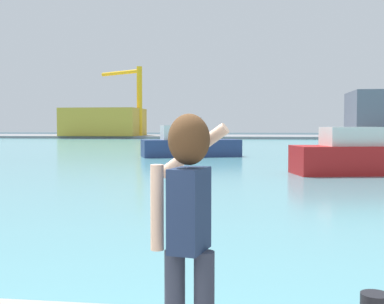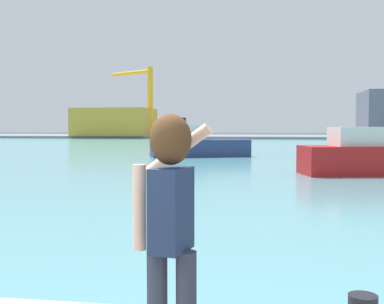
# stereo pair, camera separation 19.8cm
# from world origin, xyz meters

# --- Properties ---
(ground_plane) EXTENTS (220.00, 220.00, 0.00)m
(ground_plane) POSITION_xyz_m (0.00, 50.00, 0.00)
(ground_plane) COLOR #334751
(harbor_water) EXTENTS (140.00, 100.00, 0.02)m
(harbor_water) POSITION_xyz_m (0.00, 52.00, 0.01)
(harbor_water) COLOR #599EA8
(harbor_water) RESTS_ON ground_plane
(far_shore_dock) EXTENTS (140.00, 20.00, 0.45)m
(far_shore_dock) POSITION_xyz_m (0.00, 92.00, 0.22)
(far_shore_dock) COLOR gray
(far_shore_dock) RESTS_ON ground_plane
(person_photographer) EXTENTS (0.53, 0.57, 1.74)m
(person_photographer) POSITION_xyz_m (1.00, 0.86, 1.71)
(person_photographer) COLOR #2D3342
(person_photographer) RESTS_ON quay_promenade
(boat_moored) EXTENTS (7.58, 4.81, 2.31)m
(boat_moored) POSITION_xyz_m (-3.78, 33.94, 0.86)
(boat_moored) COLOR navy
(boat_moored) RESTS_ON harbor_water
(boat_moored_2) EXTENTS (7.40, 3.95, 2.22)m
(boat_moored_2) POSITION_xyz_m (6.40, 21.97, 0.85)
(boat_moored_2) COLOR #B21919
(boat_moored_2) RESTS_ON harbor_water
(warehouse_left) EXTENTS (13.72, 10.89, 5.03)m
(warehouse_left) POSITION_xyz_m (-27.35, 87.07, 2.96)
(warehouse_left) COLOR gold
(warehouse_left) RESTS_ON far_shore_dock
(port_crane) EXTENTS (9.38, 6.33, 12.66)m
(port_crane) POSITION_xyz_m (-21.83, 88.00, 8.35)
(port_crane) COLOR yellow
(port_crane) RESTS_ON far_shore_dock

